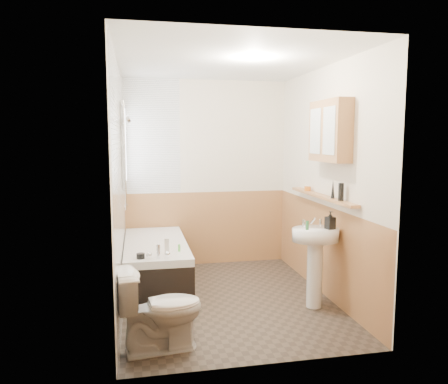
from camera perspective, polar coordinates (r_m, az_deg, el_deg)
The scene contains 26 objects.
floor at distance 4.86m, azimuth 0.36°, elevation -13.81°, with size 2.80×2.80×0.00m, color #312922.
ceiling at distance 4.60m, azimuth 0.38°, elevation 16.68°, with size 2.80×2.80×0.00m, color white.
wall_back at distance 5.95m, azimuth -2.38°, elevation 2.41°, with size 2.20×0.02×2.50m, color beige.
wall_front at distance 3.21m, azimuth 5.47°, elevation -1.57°, with size 2.20×0.02×2.50m, color beige.
wall_left at distance 4.48m, azimuth -13.69°, elevation 0.70°, with size 0.02×2.80×2.50m, color beige.
wall_right at distance 4.91m, azimuth 13.17°, elevation 1.26°, with size 0.02×2.80×2.50m, color beige.
wainscot_right at distance 5.03m, azimuth 12.70°, elevation -7.28°, with size 0.01×2.80×1.00m, color #B57D4A.
wainscot_front at distance 3.42m, azimuth 5.21°, elevation -14.04°, with size 2.20×0.01×1.00m, color #B57D4A.
wainscot_back at distance 6.03m, azimuth -2.31°, elevation -4.72°, with size 2.20×0.01×1.00m, color #B57D4A.
tile_cladding_left at distance 4.47m, azimuth -13.41°, elevation 0.71°, with size 0.01×2.80×2.50m, color white.
tile_return_back at distance 5.83m, azimuth -9.47°, elevation 7.15°, with size 0.75×0.01×1.50m, color white.
window at distance 5.40m, azimuth -12.90°, elevation 6.03°, with size 0.03×0.79×0.99m.
bathtub at distance 5.20m, azimuth -8.89°, elevation -9.21°, with size 0.70×1.64×0.68m.
shower_riser at distance 4.97m, azimuth -12.74°, elevation 5.77°, with size 0.11×0.08×1.21m.
toilet at distance 3.72m, azimuth -8.33°, elevation -14.95°, with size 0.39×0.70×0.68m, color white.
sink at distance 4.57m, azimuth 11.81°, elevation -7.57°, with size 0.48×0.39×0.93m.
pine_shelf at distance 4.86m, azimuth 12.58°, elevation -0.54°, with size 0.10×1.54×0.03m, color #B57D4A.
medicine_cabinet at distance 4.60m, azimuth 13.64°, elevation 7.75°, with size 0.17×0.69×0.62m.
foam_can at distance 4.43m, azimuth 15.04°, elevation 0.01°, with size 0.05×0.05×0.18m, color black.
green_bottle at distance 4.59m, azimuth 14.03°, elevation 0.39°, with size 0.04×0.04×0.19m, color black.
black_jar at distance 5.21m, azimuth 10.86°, elevation 0.44°, with size 0.07×0.07×0.05m, color orange.
soap_bottle at distance 4.51m, azimuth 13.69°, elevation -4.20°, with size 0.08×0.18×0.08m, color black.
clear_bottle at distance 4.43m, azimuth 10.81°, elevation -4.30°, with size 0.03×0.03×0.09m, color #388447.
blue_gel at distance 4.53m, azimuth -7.46°, elevation -7.09°, with size 0.05×0.03×0.17m, color silver.
cream_jar at distance 4.45m, azimuth -10.84°, elevation -8.21°, with size 0.08×0.08×0.05m, color black.
orange_bottle at distance 4.66m, azimuth -5.87°, elevation -7.27°, with size 0.03×0.03×0.08m, color #59C647.
Camera 1 is at (-0.92, -4.45, 1.73)m, focal length 35.00 mm.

